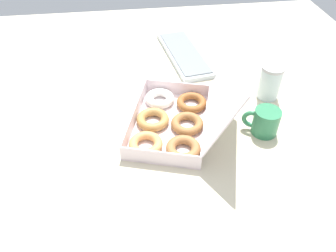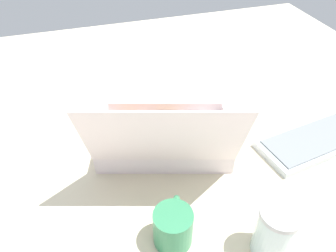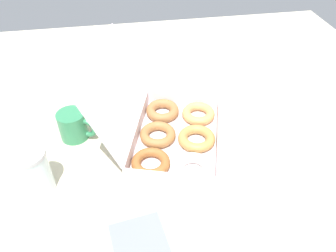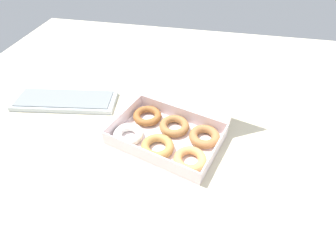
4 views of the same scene
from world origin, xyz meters
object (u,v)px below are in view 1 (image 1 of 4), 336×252
donut_box (176,118)px  keyboard (184,54)px  glass_jar (270,82)px  coffee_mug (265,121)px

donut_box → keyboard: 45.00cm
donut_box → glass_jar: (-11.83, 34.86, 2.77)cm
keyboard → glass_jar: 40.66cm
glass_jar → donut_box: bearing=-71.3°
keyboard → coffee_mug: size_ratio=3.69×
coffee_mug → glass_jar: size_ratio=0.90×
keyboard → coffee_mug: 52.60cm
coffee_mug → keyboard: bearing=-161.6°
keyboard → glass_jar: bearing=37.7°
coffee_mug → donut_box: bearing=-102.8°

